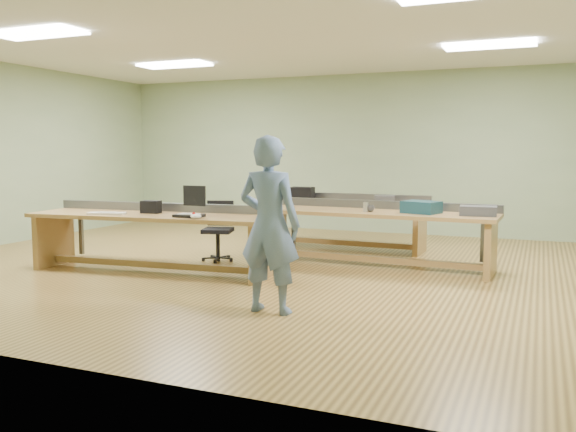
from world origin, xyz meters
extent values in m
plane|color=#A17D3D|center=(0.00, 0.00, 0.00)|extent=(10.00, 10.00, 0.00)
plane|color=silver|center=(0.00, 0.00, 3.00)|extent=(10.00, 10.00, 0.00)
cube|color=#92A67E|center=(0.00, 4.00, 1.50)|extent=(10.00, 0.04, 3.00)
cube|color=#92A67E|center=(0.00, -4.00, 1.50)|extent=(10.00, 0.04, 3.00)
cube|color=white|center=(-2.50, -1.50, 2.97)|extent=(1.20, 0.50, 0.03)
cube|color=white|center=(-2.50, 1.50, 2.97)|extent=(1.20, 0.50, 0.03)
cube|color=white|center=(2.50, 1.50, 2.97)|extent=(1.20, 0.50, 0.03)
cube|color=olive|center=(-1.36, -0.86, 0.72)|extent=(3.28, 1.13, 0.05)
cube|color=olive|center=(-2.86, -0.99, 0.35)|extent=(0.15, 0.76, 0.70)
cube|color=olive|center=(0.14, -0.73, 0.35)|extent=(0.15, 0.76, 0.70)
cube|color=olive|center=(-1.36, -0.86, 0.10)|extent=(2.91, 0.35, 0.08)
cube|color=#56585E|center=(-1.39, -0.47, 0.81)|extent=(3.21, 0.36, 0.11)
cube|color=olive|center=(1.17, 0.60, 0.72)|extent=(3.25, 0.98, 0.05)
cube|color=olive|center=(-0.33, 0.66, 0.35)|extent=(0.11, 0.76, 0.70)
cube|color=olive|center=(2.68, 0.54, 0.35)|extent=(0.11, 0.76, 0.70)
cube|color=olive|center=(1.17, 0.60, 0.10)|extent=(2.92, 0.21, 0.08)
cube|color=#56585E|center=(1.19, 0.99, 0.81)|extent=(3.22, 0.20, 0.11)
cube|color=olive|center=(0.24, 1.86, 0.72)|extent=(2.88, 0.83, 0.05)
cube|color=olive|center=(-1.09, 1.89, 0.35)|extent=(0.10, 0.66, 0.70)
cube|color=olive|center=(1.57, 1.83, 0.35)|extent=(0.10, 0.66, 0.70)
cube|color=olive|center=(0.24, 1.86, 0.10)|extent=(2.56, 0.16, 0.08)
cube|color=#56585E|center=(0.24, 2.20, 0.81)|extent=(2.86, 0.15, 0.11)
imported|color=slate|center=(0.84, -2.06, 0.85)|extent=(0.63, 0.43, 1.70)
cube|color=black|center=(-0.73, -0.97, 0.77)|extent=(0.33, 0.27, 0.03)
cube|color=black|center=(-0.73, -0.84, 1.00)|extent=(0.32, 0.03, 0.25)
cube|color=beige|center=(-1.85, -1.12, 0.76)|extent=(0.49, 0.28, 0.03)
ellipsoid|color=white|center=(-0.55, -1.11, 0.78)|extent=(0.13, 0.15, 0.06)
cube|color=black|center=(-1.43, -0.77, 0.83)|extent=(0.26, 0.18, 0.16)
cylinder|color=black|center=(-0.96, 0.15, 0.21)|extent=(0.06, 0.06, 0.42)
cube|color=black|center=(-0.96, 0.15, 0.44)|extent=(0.49, 0.49, 0.06)
cube|color=black|center=(-1.02, 0.33, 0.66)|extent=(0.38, 0.15, 0.36)
cylinder|color=black|center=(-0.96, 0.15, 0.03)|extent=(0.56, 0.56, 0.06)
cube|color=#13343F|center=(1.80, 0.58, 0.83)|extent=(0.53, 0.45, 0.16)
cube|color=#353537|center=(2.51, 0.56, 0.81)|extent=(0.46, 0.31, 0.12)
imported|color=#353537|center=(1.15, 0.49, 0.79)|extent=(0.15, 0.15, 0.09)
cylinder|color=silver|center=(1.09, 0.47, 0.81)|extent=(0.07, 0.07, 0.13)
cube|color=black|center=(-0.39, 1.97, 0.85)|extent=(0.39, 0.29, 0.21)
cube|color=#353537|center=(1.02, 1.82, 0.81)|extent=(0.34, 0.28, 0.12)
camera|label=1|loc=(3.22, -7.32, 1.56)|focal=38.00mm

